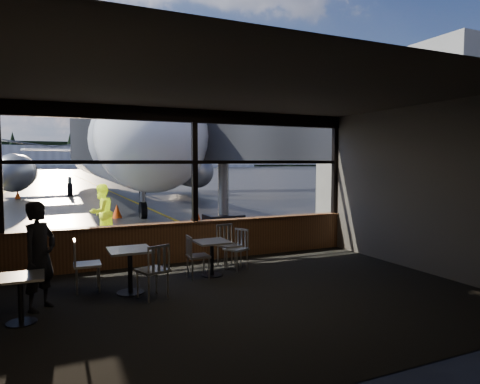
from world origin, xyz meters
TOP-DOWN VIEW (x-y plane):
  - ground_plane at (0.00, 120.00)m, footprint 520.00×520.00m
  - carpet_floor at (0.00, -3.00)m, footprint 8.00×6.00m
  - ceiling at (0.00, -3.00)m, footprint 8.00×6.00m
  - wall_right at (4.00, -3.00)m, footprint 0.04×6.00m
  - wall_back at (0.00, -6.00)m, footprint 8.00×0.04m
  - window_sill at (0.00, 0.00)m, footprint 8.00×0.28m
  - window_header at (0.00, 0.00)m, footprint 8.00×0.18m
  - mullion_centre at (0.00, 0.00)m, footprint 0.12×0.12m
  - mullion_right at (3.95, 0.00)m, footprint 0.12×0.12m
  - window_transom at (0.00, 0.00)m, footprint 8.00×0.10m
  - airliner at (0.83, 21.11)m, footprint 33.32×39.60m
  - jet_bridge at (3.60, 5.50)m, footprint 8.38×10.24m
  - cafe_table_near at (-0.12, -1.42)m, footprint 0.65×0.65m
  - cafe_table_mid at (-1.84, -1.92)m, footprint 0.72×0.72m
  - cafe_table_left at (-3.51, -2.70)m, footprint 0.63×0.63m
  - chair_near_e at (0.52, -1.16)m, footprint 0.64×0.64m
  - chair_near_w at (-0.43, -1.47)m, footprint 0.49×0.49m
  - chair_near_n at (0.48, -0.89)m, footprint 0.59×0.59m
  - chair_mid_s at (-1.54, -2.35)m, footprint 0.65×0.65m
  - chair_mid_w at (-2.50, -1.47)m, footprint 0.54×0.54m
  - passenger at (-3.25, -2.18)m, footprint 0.71×0.74m
  - ground_crew at (-1.67, 3.64)m, footprint 1.02×1.00m
  - cone_nose at (2.24, 6.59)m, footprint 0.40×0.40m
  - cone_wing at (-4.76, 20.85)m, footprint 0.35×0.35m
  - terminal_annex at (10.00, 2.50)m, footprint 5.00×7.00m
  - hangar_mid at (0.00, 185.00)m, footprint 38.00×15.00m
  - hangar_right at (60.00, 178.00)m, footprint 50.00×20.00m
  - fuel_tank_c at (-10.00, 182.00)m, footprint 8.00×8.00m
  - treeline at (0.00, 210.00)m, footprint 360.00×3.00m
  - cone_extra at (-0.49, 8.65)m, footprint 0.41×0.41m

SIDE VIEW (x-z plane):
  - ground_plane at x=0.00m, z-range 0.00..0.00m
  - carpet_floor at x=0.00m, z-range 0.01..0.01m
  - cone_wing at x=-4.76m, z-range 0.00..0.49m
  - cone_nose at x=2.24m, z-range 0.00..0.56m
  - cone_extra at x=-0.49m, z-range 0.00..0.57m
  - cafe_table_left at x=-3.51m, z-range 0.00..0.69m
  - cafe_table_near at x=-0.12m, z-range 0.00..0.72m
  - cafe_table_mid at x=-1.84m, z-range 0.00..0.79m
  - chair_near_w at x=-0.43m, z-range 0.00..0.87m
  - chair_near_e at x=0.52m, z-range 0.00..0.88m
  - window_sill at x=0.00m, z-range 0.00..0.90m
  - chair_near_n at x=0.48m, z-range 0.00..0.94m
  - chair_mid_s at x=-1.54m, z-range 0.00..0.95m
  - chair_mid_w at x=-2.50m, z-range 0.00..0.95m
  - ground_crew at x=-1.67m, z-range 0.00..1.66m
  - passenger at x=-3.25m, z-range 0.00..1.70m
  - wall_right at x=4.00m, z-range 0.00..3.50m
  - wall_back at x=0.00m, z-range 0.00..3.50m
  - mullion_centre at x=0.00m, z-range 0.90..3.50m
  - mullion_right at x=3.95m, z-range 0.90..3.50m
  - jet_bridge at x=3.60m, z-range 0.00..4.47m
  - window_transom at x=0.00m, z-range 2.26..2.34m
  - terminal_annex at x=10.00m, z-range 0.00..6.00m
  - fuel_tank_c at x=-10.00m, z-range 0.00..6.00m
  - window_header at x=0.00m, z-range 3.20..3.50m
  - ceiling at x=0.00m, z-range 3.48..3.52m
  - hangar_mid at x=0.00m, z-range 0.00..10.00m
  - airliner at x=0.83m, z-range 0.00..11.84m
  - hangar_right at x=60.00m, z-range 0.00..12.00m
  - treeline at x=0.00m, z-range 0.00..12.00m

